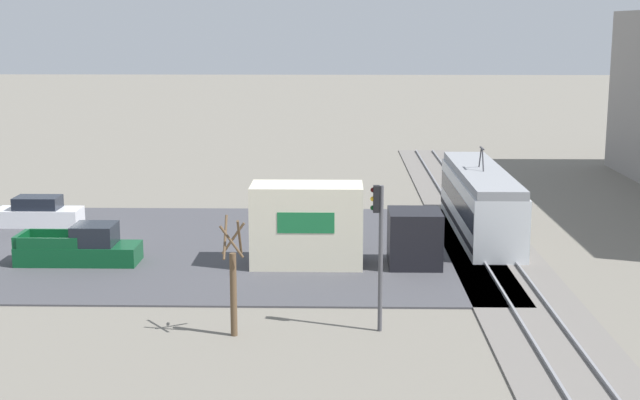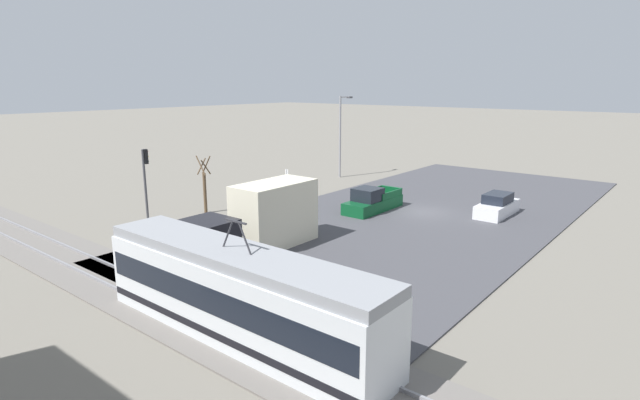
{
  "view_description": "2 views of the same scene",
  "coord_description": "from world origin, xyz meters",
  "px_view_note": "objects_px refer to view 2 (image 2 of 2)",
  "views": [
    {
      "loc": [
        42.67,
        13.84,
        10.82
      ],
      "look_at": [
        1.33,
        12.94,
        2.72
      ],
      "focal_mm": 50.0,
      "sensor_mm": 36.0,
      "label": 1
    },
    {
      "loc": [
        -16.66,
        32.85,
        9.42
      ],
      "look_at": [
        -0.67,
        13.0,
        3.46
      ],
      "focal_mm": 28.0,
      "sensor_mm": 36.0,
      "label": 2
    }
  ],
  "objects_px": {
    "box_truck": "(260,220)",
    "street_tree": "(205,187)",
    "light_rail_tram": "(239,295)",
    "street_lamp_near_crossing": "(341,131)",
    "pickup_truck": "(372,202)",
    "sedan_car_0": "(497,206)",
    "no_parking_sign": "(287,178)",
    "traffic_light_pole": "(146,178)"
  },
  "relations": [
    {
      "from": "light_rail_tram",
      "to": "traffic_light_pole",
      "type": "height_order",
      "value": "traffic_light_pole"
    },
    {
      "from": "box_truck",
      "to": "pickup_truck",
      "type": "xyz_separation_m",
      "value": [
        -0.11,
        -11.59,
        -1.04
      ]
    },
    {
      "from": "sedan_car_0",
      "to": "street_tree",
      "type": "relative_size",
      "value": 1.07
    },
    {
      "from": "box_truck",
      "to": "street_tree",
      "type": "distance_m",
      "value": 9.94
    },
    {
      "from": "light_rail_tram",
      "to": "sedan_car_0",
      "type": "bearing_deg",
      "value": -92.91
    },
    {
      "from": "traffic_light_pole",
      "to": "no_parking_sign",
      "type": "xyz_separation_m",
      "value": [
        1.01,
        -14.49,
        -2.22
      ]
    },
    {
      "from": "light_rail_tram",
      "to": "no_parking_sign",
      "type": "relative_size",
      "value": 6.54
    },
    {
      "from": "box_truck",
      "to": "traffic_light_pole",
      "type": "distance_m",
      "value": 9.03
    },
    {
      "from": "box_truck",
      "to": "street_tree",
      "type": "height_order",
      "value": "street_tree"
    },
    {
      "from": "box_truck",
      "to": "street_lamp_near_crossing",
      "type": "relative_size",
      "value": 1.05
    },
    {
      "from": "sedan_car_0",
      "to": "traffic_light_pole",
      "type": "xyz_separation_m",
      "value": [
        16.62,
        17.88,
        2.71
      ]
    },
    {
      "from": "box_truck",
      "to": "no_parking_sign",
      "type": "distance_m",
      "value": 16.09
    },
    {
      "from": "pickup_truck",
      "to": "sedan_car_0",
      "type": "xyz_separation_m",
      "value": [
        -7.79,
        -4.61,
        -0.03
      ]
    },
    {
      "from": "street_lamp_near_crossing",
      "to": "no_parking_sign",
      "type": "distance_m",
      "value": 9.53
    },
    {
      "from": "box_truck",
      "to": "no_parking_sign",
      "type": "xyz_separation_m",
      "value": [
        9.73,
        -12.81,
        -0.57
      ]
    },
    {
      "from": "pickup_truck",
      "to": "sedan_car_0",
      "type": "relative_size",
      "value": 1.2
    },
    {
      "from": "box_truck",
      "to": "traffic_light_pole",
      "type": "height_order",
      "value": "traffic_light_pole"
    },
    {
      "from": "light_rail_tram",
      "to": "street_lamp_near_crossing",
      "type": "distance_m",
      "value": 34.02
    },
    {
      "from": "pickup_truck",
      "to": "no_parking_sign",
      "type": "distance_m",
      "value": 9.92
    },
    {
      "from": "box_truck",
      "to": "street_tree",
      "type": "relative_size",
      "value": 2.0
    },
    {
      "from": "box_truck",
      "to": "traffic_light_pole",
      "type": "xyz_separation_m",
      "value": [
        8.72,
        1.68,
        1.65
      ]
    },
    {
      "from": "street_tree",
      "to": "street_lamp_near_crossing",
      "type": "distance_m",
      "value": 18.44
    },
    {
      "from": "traffic_light_pole",
      "to": "street_tree",
      "type": "xyz_separation_m",
      "value": [
        0.6,
        -5.13,
        -1.49
      ]
    },
    {
      "from": "sedan_car_0",
      "to": "no_parking_sign",
      "type": "xyz_separation_m",
      "value": [
        17.63,
        3.39,
        0.49
      ]
    },
    {
      "from": "sedan_car_0",
      "to": "traffic_light_pole",
      "type": "relative_size",
      "value": 0.86
    },
    {
      "from": "light_rail_tram",
      "to": "street_lamp_near_crossing",
      "type": "xyz_separation_m",
      "value": [
        16.96,
        -29.34,
        3.01
      ]
    },
    {
      "from": "box_truck",
      "to": "sedan_car_0",
      "type": "xyz_separation_m",
      "value": [
        -7.9,
        -16.19,
        -1.06
      ]
    },
    {
      "from": "street_tree",
      "to": "no_parking_sign",
      "type": "xyz_separation_m",
      "value": [
        0.41,
        -9.36,
        -0.72
      ]
    },
    {
      "from": "pickup_truck",
      "to": "street_lamp_near_crossing",
      "type": "bearing_deg",
      "value": -44.1
    },
    {
      "from": "no_parking_sign",
      "to": "sedan_car_0",
      "type": "bearing_deg",
      "value": -169.13
    },
    {
      "from": "light_rail_tram",
      "to": "no_parking_sign",
      "type": "bearing_deg",
      "value": -51.31
    },
    {
      "from": "sedan_car_0",
      "to": "street_tree",
      "type": "bearing_deg",
      "value": -143.49
    },
    {
      "from": "pickup_truck",
      "to": "street_tree",
      "type": "height_order",
      "value": "street_tree"
    },
    {
      "from": "light_rail_tram",
      "to": "street_tree",
      "type": "bearing_deg",
      "value": -34.82
    },
    {
      "from": "street_tree",
      "to": "street_lamp_near_crossing",
      "type": "bearing_deg",
      "value": -87.02
    },
    {
      "from": "traffic_light_pole",
      "to": "pickup_truck",
      "type": "bearing_deg",
      "value": -123.64
    },
    {
      "from": "box_truck",
      "to": "no_parking_sign",
      "type": "relative_size",
      "value": 4.3
    },
    {
      "from": "light_rail_tram",
      "to": "box_truck",
      "type": "height_order",
      "value": "light_rail_tram"
    },
    {
      "from": "light_rail_tram",
      "to": "box_truck",
      "type": "distance_m",
      "value": 10.2
    },
    {
      "from": "street_tree",
      "to": "no_parking_sign",
      "type": "height_order",
      "value": "street_tree"
    },
    {
      "from": "pickup_truck",
      "to": "street_tree",
      "type": "relative_size",
      "value": 1.28
    },
    {
      "from": "no_parking_sign",
      "to": "light_rail_tram",
      "type": "bearing_deg",
      "value": 128.69
    }
  ]
}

